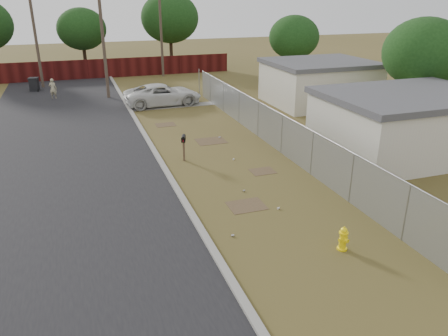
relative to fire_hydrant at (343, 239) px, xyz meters
name	(u,v)px	position (x,y,z in m)	size (l,w,h in m)	color
ground	(224,160)	(-0.92, 8.85, -0.38)	(120.00, 120.00, 0.00)	brown
street	(75,128)	(-7.68, 16.90, -0.37)	(15.10, 60.00, 0.12)	black
chainlink_fence	(273,132)	(2.20, 9.88, 0.41)	(0.10, 27.06, 2.02)	gray
privacy_fence	(77,70)	(-6.92, 33.85, 0.52)	(30.00, 0.12, 1.80)	#46100F
utility_poles	(102,31)	(-4.59, 29.52, 4.31)	(12.60, 8.24, 9.00)	brown
houses	(358,100)	(8.78, 11.99, 1.18)	(9.30, 17.24, 3.10)	beige
horizon_trees	(149,28)	(-0.08, 32.41, 4.24)	(33.32, 31.94, 7.78)	#302315
fire_hydrant	(343,239)	(0.00, 0.00, 0.00)	(0.41, 0.41, 0.82)	yellow
mailbox	(184,141)	(-2.77, 9.38, 0.63)	(0.34, 0.56, 1.29)	brown
pickup_truck	(163,95)	(-1.38, 21.03, 0.38)	(2.55, 5.53, 1.54)	silver
pedestrian	(53,89)	(-8.95, 25.89, 0.39)	(0.57, 0.37, 1.55)	tan
trash_bin	(34,84)	(-10.50, 29.36, 0.19)	(0.87, 0.94, 1.13)	black
scattered_litter	(239,180)	(-1.11, 6.21, -0.34)	(3.12, 10.44, 0.07)	silver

